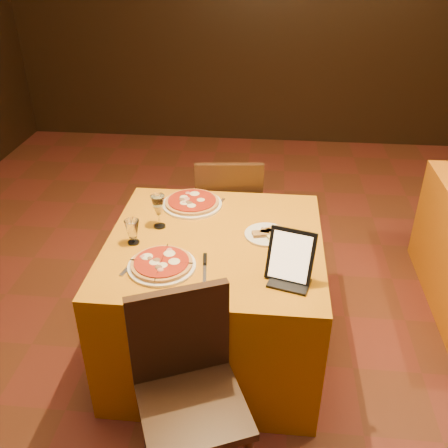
# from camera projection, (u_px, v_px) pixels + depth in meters

# --- Properties ---
(floor) EXTENTS (6.00, 7.00, 0.01)m
(floor) POSITION_uv_depth(u_px,v_px,m) (286.00, 364.00, 2.83)
(floor) COLOR #5E2D19
(floor) RESTS_ON ground
(wall_back) EXTENTS (6.00, 0.01, 2.80)m
(wall_back) POSITION_uv_depth(u_px,v_px,m) (292.00, 11.00, 5.11)
(wall_back) COLOR black
(wall_back) RESTS_ON floor
(main_table) EXTENTS (1.10, 1.10, 0.75)m
(main_table) POSITION_uv_depth(u_px,v_px,m) (215.00, 297.00, 2.74)
(main_table) COLOR #C6760C
(main_table) RESTS_ON floor
(chair_main_near) EXTENTS (0.53, 0.53, 0.91)m
(chair_main_near) POSITION_uv_depth(u_px,v_px,m) (193.00, 407.00, 2.02)
(chair_main_near) COLOR #311E10
(chair_main_near) RESTS_ON floor
(chair_main_far) EXTENTS (0.42, 0.42, 0.91)m
(chair_main_far) POSITION_uv_depth(u_px,v_px,m) (229.00, 214.00, 3.38)
(chair_main_far) COLOR black
(chair_main_far) RESTS_ON floor
(pizza_near) EXTENTS (0.32, 0.32, 0.03)m
(pizza_near) POSITION_uv_depth(u_px,v_px,m) (162.00, 265.00, 2.34)
(pizza_near) COLOR white
(pizza_near) RESTS_ON main_table
(pizza_far) EXTENTS (0.34, 0.34, 0.03)m
(pizza_far) POSITION_uv_depth(u_px,v_px,m) (192.00, 203.00, 2.87)
(pizza_far) COLOR white
(pizza_far) RESTS_ON main_table
(cutlet_dish) EXTENTS (0.23, 0.23, 0.03)m
(cutlet_dish) POSITION_uv_depth(u_px,v_px,m) (267.00, 234.00, 2.58)
(cutlet_dish) COLOR white
(cutlet_dish) RESTS_ON main_table
(wine_glass) EXTENTS (0.08, 0.08, 0.19)m
(wine_glass) POSITION_uv_depth(u_px,v_px,m) (158.00, 211.00, 2.62)
(wine_glass) COLOR #F4EA8A
(wine_glass) RESTS_ON main_table
(water_glass) EXTENTS (0.10, 0.10, 0.13)m
(water_glass) POSITION_uv_depth(u_px,v_px,m) (133.00, 232.00, 2.50)
(water_glass) COLOR silver
(water_glass) RESTS_ON main_table
(tablet) EXTENTS (0.23, 0.15, 0.24)m
(tablet) POSITION_uv_depth(u_px,v_px,m) (291.00, 256.00, 2.22)
(tablet) COLOR black
(tablet) RESTS_ON main_table
(knife) EXTENTS (0.04, 0.20, 0.01)m
(knife) POSITION_uv_depth(u_px,v_px,m) (205.00, 270.00, 2.32)
(knife) COLOR #BABBC2
(knife) RESTS_ON main_table
(fork_near) EXTENTS (0.06, 0.17, 0.01)m
(fork_near) POSITION_uv_depth(u_px,v_px,m) (130.00, 266.00, 2.35)
(fork_near) COLOR silver
(fork_near) RESTS_ON main_table
(fork_far) EXTENTS (0.06, 0.15, 0.01)m
(fork_far) POSITION_uv_depth(u_px,v_px,m) (219.00, 204.00, 2.88)
(fork_far) COLOR silver
(fork_far) RESTS_ON main_table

